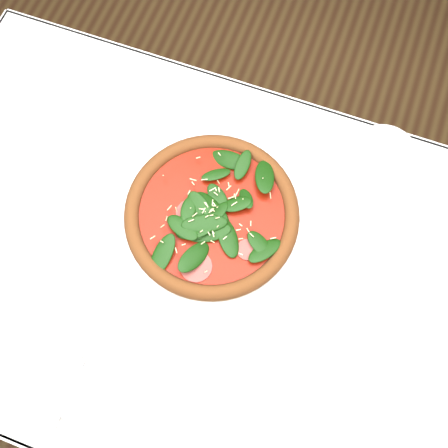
% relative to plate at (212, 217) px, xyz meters
% --- Properties ---
extents(ground, '(6.00, 6.00, 0.00)m').
position_rel_plate_xyz_m(ground, '(-0.01, -0.09, -0.76)').
color(ground, brown).
rests_on(ground, ground).
extents(dining_table, '(1.21, 0.81, 0.75)m').
position_rel_plate_xyz_m(dining_table, '(-0.01, -0.09, -0.11)').
color(dining_table, white).
rests_on(dining_table, ground).
extents(plate, '(0.39, 0.39, 0.02)m').
position_rel_plate_xyz_m(plate, '(0.00, 0.00, 0.00)').
color(plate, silver).
rests_on(plate, dining_table).
extents(pizza, '(0.34, 0.34, 0.04)m').
position_rel_plate_xyz_m(pizza, '(0.00, 0.00, 0.02)').
color(pizza, '#915D23').
rests_on(pizza, plate).
extents(napkin, '(0.16, 0.08, 0.01)m').
position_rel_plate_xyz_m(napkin, '(-0.12, -0.39, -0.00)').
color(napkin, white).
rests_on(napkin, dining_table).
extents(fork, '(0.03, 0.16, 0.00)m').
position_rel_plate_xyz_m(fork, '(-0.12, -0.36, 0.01)').
color(fork, silver).
rests_on(fork, napkin).
extents(saucer_far, '(0.13, 0.13, 0.01)m').
position_rel_plate_xyz_m(saucer_far, '(0.28, 0.25, -0.00)').
color(saucer_far, silver).
rests_on(saucer_far, dining_table).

